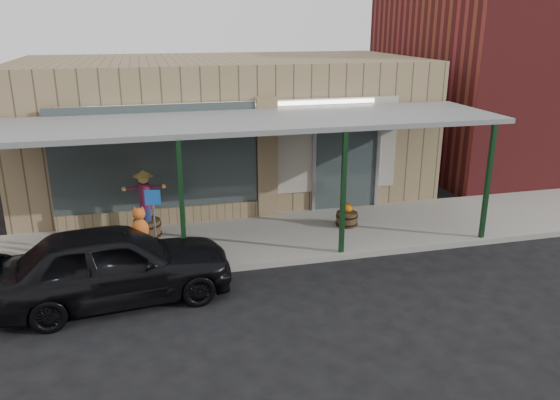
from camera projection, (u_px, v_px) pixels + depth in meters
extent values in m
plane|color=black|center=(291.00, 312.00, 10.38)|extent=(120.00, 120.00, 0.00)
cube|color=gray|center=(253.00, 239.00, 13.68)|extent=(40.00, 3.20, 0.15)
cube|color=#8E7657|center=(223.00, 126.00, 17.28)|extent=(12.00, 6.00, 4.20)
cube|color=#3F4B4C|center=(156.00, 160.00, 13.93)|extent=(5.20, 0.06, 2.80)
cube|color=#3F4B4C|center=(346.00, 162.00, 15.38)|extent=(1.80, 0.06, 2.80)
cube|color=#8E7657|center=(267.00, 160.00, 14.71)|extent=(0.55, 0.30, 3.40)
cube|color=#8E7657|center=(161.00, 216.00, 14.46)|extent=(5.20, 0.30, 0.50)
cube|color=#A9A296|center=(240.00, 150.00, 14.52)|extent=(9.00, 0.02, 2.60)
cube|color=white|center=(240.00, 105.00, 14.12)|extent=(7.50, 0.03, 0.10)
cube|color=slate|center=(251.00, 121.00, 12.74)|extent=(12.00, 3.00, 0.12)
cube|color=#103217|center=(182.00, 207.00, 11.46)|extent=(0.10, 0.10, 2.95)
cube|color=#103217|center=(343.00, 195.00, 12.30)|extent=(0.10, 0.10, 2.95)
cube|color=#103217|center=(488.00, 183.00, 13.15)|extent=(0.10, 0.10, 2.95)
cube|color=maroon|center=(556.00, 77.00, 20.85)|extent=(12.00, 8.00, 6.50)
cylinder|color=brown|center=(147.00, 229.00, 13.53)|extent=(0.76, 0.76, 0.45)
cylinder|color=navy|center=(146.00, 214.00, 13.41)|extent=(0.28, 0.28, 0.33)
cylinder|color=maroon|center=(145.00, 195.00, 13.26)|extent=(0.31, 0.31, 0.61)
sphere|color=tan|center=(143.00, 179.00, 13.13)|extent=(0.25, 0.25, 0.25)
cone|color=tan|center=(143.00, 173.00, 13.09)|extent=(0.40, 0.40, 0.16)
cylinder|color=brown|center=(347.00, 219.00, 14.31)|extent=(0.56, 0.56, 0.37)
ellipsoid|color=orange|center=(347.00, 208.00, 14.21)|extent=(0.29, 0.29, 0.24)
cylinder|color=#4C471E|center=(347.00, 203.00, 14.17)|extent=(0.04, 0.04, 0.06)
cylinder|color=gray|center=(155.00, 232.00, 12.14)|extent=(0.05, 0.05, 1.30)
cube|color=blue|center=(153.00, 197.00, 11.89)|extent=(0.34, 0.06, 0.34)
imported|color=black|center=(114.00, 264.00, 10.61)|extent=(4.71, 2.33, 1.55)
ellipsoid|color=orange|center=(140.00, 229.00, 11.46)|extent=(0.37, 0.31, 0.47)
sphere|color=orange|center=(139.00, 214.00, 11.40)|extent=(0.27, 0.27, 0.27)
cylinder|color=#1A7733|center=(139.00, 221.00, 11.40)|extent=(0.18, 0.18, 0.02)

